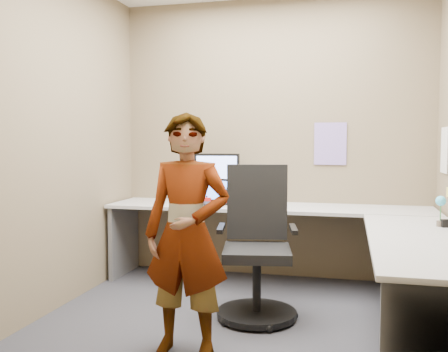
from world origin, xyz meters
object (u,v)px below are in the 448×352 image
(monitor, at_px, (217,171))
(person, at_px, (187,234))
(desk, at_px, (310,235))
(office_chair, at_px, (257,256))

(monitor, relative_size, person, 0.30)
(desk, height_order, office_chair, office_chair)
(desk, distance_m, person, 1.24)
(desk, bearing_deg, person, -123.32)
(monitor, distance_m, office_chair, 1.31)
(office_chair, relative_size, person, 0.75)
(monitor, height_order, person, person)
(monitor, relative_size, office_chair, 0.39)
(desk, distance_m, monitor, 1.29)
(desk, height_order, monitor, monitor)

